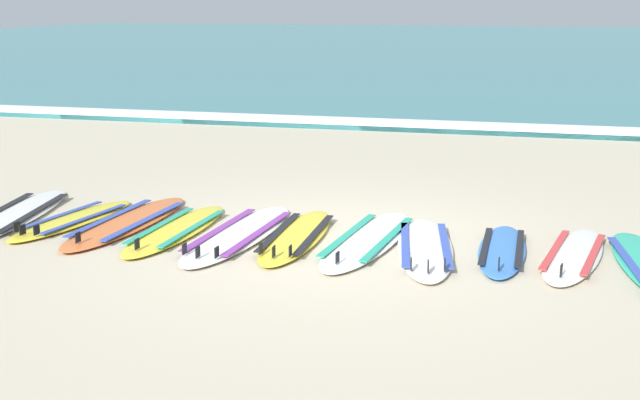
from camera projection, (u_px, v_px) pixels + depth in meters
name	position (u px, v px, depth m)	size (l,w,h in m)	color
ground_plane	(333.00, 242.00, 9.01)	(80.00, 80.00, 0.00)	#C1B599
sea	(495.00, 46.00, 44.47)	(80.00, 60.00, 0.10)	teal
wave_foam_strip	(427.00, 126.00, 16.72)	(80.00, 1.06, 0.11)	white
surfboard_0	(17.00, 214.00, 10.03)	(1.03, 2.65, 0.18)	silver
surfboard_1	(73.00, 220.00, 9.77)	(0.87, 2.12, 0.18)	yellow
surfboard_2	(127.00, 222.00, 9.68)	(0.80, 2.57, 0.18)	orange
surfboard_3	(176.00, 230.00, 9.36)	(0.68, 2.29, 0.18)	yellow
surfboard_4	(239.00, 234.00, 9.20)	(0.84, 2.64, 0.18)	white
surfboard_5	(296.00, 236.00, 9.11)	(0.60, 2.26, 0.18)	yellow
surfboard_6	(368.00, 240.00, 8.98)	(0.91, 2.55, 0.18)	white
surfboard_7	(425.00, 248.00, 8.69)	(0.92, 2.36, 0.18)	white
surfboard_8	(502.00, 250.00, 8.61)	(0.50, 1.92, 0.18)	#3875CC
surfboard_9	(574.00, 255.00, 8.45)	(0.90, 2.17, 0.18)	silver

